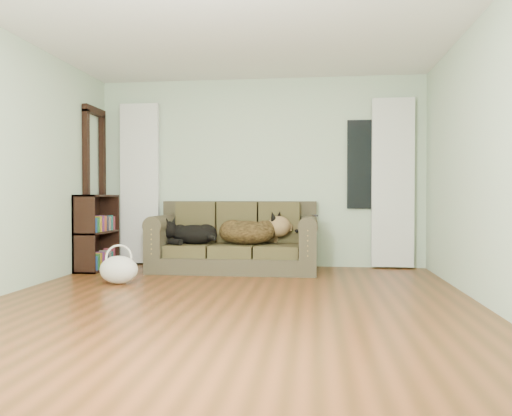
# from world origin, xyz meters

# --- Properties ---
(floor) EXTENTS (5.00, 5.00, 0.00)m
(floor) POSITION_xyz_m (0.00, 0.00, 0.00)
(floor) COLOR #4C2A11
(floor) RESTS_ON ground
(ceiling) EXTENTS (5.00, 5.00, 0.00)m
(ceiling) POSITION_xyz_m (0.00, 0.00, 2.60)
(ceiling) COLOR white
(ceiling) RESTS_ON ground
(wall_back) EXTENTS (4.50, 0.04, 2.60)m
(wall_back) POSITION_xyz_m (0.00, 2.50, 1.30)
(wall_back) COLOR #AFC0A5
(wall_back) RESTS_ON ground
(wall_right) EXTENTS (0.04, 5.00, 2.60)m
(wall_right) POSITION_xyz_m (2.25, 0.00, 1.30)
(wall_right) COLOR #AFC0A5
(wall_right) RESTS_ON ground
(curtain_left) EXTENTS (0.55, 0.08, 2.25)m
(curtain_left) POSITION_xyz_m (-1.70, 2.42, 1.15)
(curtain_left) COLOR white
(curtain_left) RESTS_ON ground
(curtain_right) EXTENTS (0.55, 0.08, 2.25)m
(curtain_right) POSITION_xyz_m (1.80, 2.42, 1.15)
(curtain_right) COLOR white
(curtain_right) RESTS_ON ground
(window_pane) EXTENTS (0.50, 0.03, 1.20)m
(window_pane) POSITION_xyz_m (1.45, 2.47, 1.40)
(window_pane) COLOR black
(window_pane) RESTS_ON wall_back
(door_casing) EXTENTS (0.07, 0.60, 2.10)m
(door_casing) POSITION_xyz_m (-2.20, 2.05, 1.05)
(door_casing) COLOR black
(door_casing) RESTS_ON ground
(sofa) EXTENTS (2.12, 0.92, 0.87)m
(sofa) POSITION_xyz_m (-0.27, 1.97, 0.45)
(sofa) COLOR #302B1B
(sofa) RESTS_ON floor
(dog_black_lab) EXTENTS (0.67, 0.52, 0.26)m
(dog_black_lab) POSITION_xyz_m (-0.82, 1.92, 0.48)
(dog_black_lab) COLOR black
(dog_black_lab) RESTS_ON sofa
(dog_shepherd) EXTENTS (0.85, 0.66, 0.34)m
(dog_shepherd) POSITION_xyz_m (-0.06, 1.95, 0.49)
(dog_shepherd) COLOR black
(dog_shepherd) RESTS_ON sofa
(tv_remote) EXTENTS (0.08, 0.19, 0.02)m
(tv_remote) POSITION_xyz_m (0.77, 1.81, 0.73)
(tv_remote) COLOR black
(tv_remote) RESTS_ON sofa
(tote_bag) EXTENTS (0.46, 0.38, 0.31)m
(tote_bag) POSITION_xyz_m (-1.38, 0.86, 0.16)
(tote_bag) COLOR silver
(tote_bag) RESTS_ON floor
(bookshelf) EXTENTS (0.37, 0.82, 0.99)m
(bookshelf) POSITION_xyz_m (-2.09, 1.87, 0.50)
(bookshelf) COLOR black
(bookshelf) RESTS_ON floor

